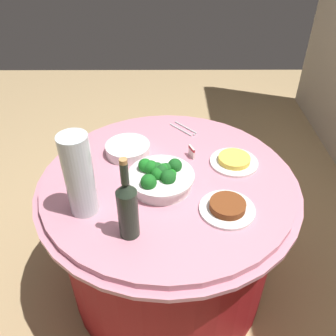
{
  "coord_description": "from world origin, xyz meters",
  "views": [
    {
      "loc": [
        1.22,
        -0.01,
        1.73
      ],
      "look_at": [
        0.0,
        0.0,
        0.79
      ],
      "focal_mm": 38.3,
      "sensor_mm": 36.0,
      "label": 1
    }
  ],
  "objects_px": {
    "plate_stack": "(128,149)",
    "serving_tongs": "(184,129)",
    "food_plate_stir_fry": "(227,207)",
    "broccoli_bowl": "(160,177)",
    "wine_bottle": "(128,208)",
    "label_placard_front": "(192,151)",
    "decorative_fruit_vase": "(80,180)",
    "food_plate_fried_egg": "(234,161)"
  },
  "relations": [
    {
      "from": "plate_stack",
      "to": "wine_bottle",
      "type": "bearing_deg",
      "value": 5.48
    },
    {
      "from": "wine_bottle",
      "to": "label_placard_front",
      "type": "height_order",
      "value": "wine_bottle"
    },
    {
      "from": "broccoli_bowl",
      "to": "decorative_fruit_vase",
      "type": "height_order",
      "value": "decorative_fruit_vase"
    },
    {
      "from": "serving_tongs",
      "to": "food_plate_stir_fry",
      "type": "relative_size",
      "value": 0.67
    },
    {
      "from": "food_plate_fried_egg",
      "to": "food_plate_stir_fry",
      "type": "height_order",
      "value": "food_plate_stir_fry"
    },
    {
      "from": "plate_stack",
      "to": "decorative_fruit_vase",
      "type": "xyz_separation_m",
      "value": [
        0.38,
        -0.14,
        0.12
      ]
    },
    {
      "from": "decorative_fruit_vase",
      "to": "food_plate_stir_fry",
      "type": "xyz_separation_m",
      "value": [
        0.01,
        0.56,
        -0.13
      ]
    },
    {
      "from": "wine_bottle",
      "to": "serving_tongs",
      "type": "xyz_separation_m",
      "value": [
        -0.72,
        0.23,
        -0.12
      ]
    },
    {
      "from": "broccoli_bowl",
      "to": "wine_bottle",
      "type": "xyz_separation_m",
      "value": [
        0.27,
        -0.11,
        0.08
      ]
    },
    {
      "from": "plate_stack",
      "to": "serving_tongs",
      "type": "distance_m",
      "value": 0.35
    },
    {
      "from": "broccoli_bowl",
      "to": "food_plate_stir_fry",
      "type": "xyz_separation_m",
      "value": [
        0.15,
        0.26,
        -0.03
      ]
    },
    {
      "from": "plate_stack",
      "to": "label_placard_front",
      "type": "relative_size",
      "value": 3.82
    },
    {
      "from": "broccoli_bowl",
      "to": "food_plate_stir_fry",
      "type": "height_order",
      "value": "broccoli_bowl"
    },
    {
      "from": "plate_stack",
      "to": "food_plate_fried_egg",
      "type": "xyz_separation_m",
      "value": [
        0.08,
        0.49,
        -0.01
      ]
    },
    {
      "from": "plate_stack",
      "to": "decorative_fruit_vase",
      "type": "distance_m",
      "value": 0.42
    },
    {
      "from": "food_plate_fried_egg",
      "to": "broccoli_bowl",
      "type": "bearing_deg",
      "value": -64.83
    },
    {
      "from": "food_plate_stir_fry",
      "to": "wine_bottle",
      "type": "bearing_deg",
      "value": -72.62
    },
    {
      "from": "broccoli_bowl",
      "to": "decorative_fruit_vase",
      "type": "distance_m",
      "value": 0.34
    },
    {
      "from": "wine_bottle",
      "to": "food_plate_fried_egg",
      "type": "distance_m",
      "value": 0.63
    },
    {
      "from": "broccoli_bowl",
      "to": "label_placard_front",
      "type": "height_order",
      "value": "broccoli_bowl"
    },
    {
      "from": "broccoli_bowl",
      "to": "food_plate_stir_fry",
      "type": "bearing_deg",
      "value": 60.18
    },
    {
      "from": "decorative_fruit_vase",
      "to": "food_plate_fried_egg",
      "type": "distance_m",
      "value": 0.71
    },
    {
      "from": "plate_stack",
      "to": "food_plate_fried_egg",
      "type": "bearing_deg",
      "value": 80.63
    },
    {
      "from": "food_plate_stir_fry",
      "to": "label_placard_front",
      "type": "height_order",
      "value": "label_placard_front"
    },
    {
      "from": "broccoli_bowl",
      "to": "plate_stack",
      "type": "xyz_separation_m",
      "value": [
        -0.24,
        -0.16,
        -0.02
      ]
    },
    {
      "from": "plate_stack",
      "to": "food_plate_stir_fry",
      "type": "distance_m",
      "value": 0.57
    },
    {
      "from": "food_plate_stir_fry",
      "to": "broccoli_bowl",
      "type": "bearing_deg",
      "value": -119.82
    },
    {
      "from": "label_placard_front",
      "to": "broccoli_bowl",
      "type": "bearing_deg",
      "value": -34.29
    },
    {
      "from": "decorative_fruit_vase",
      "to": "label_placard_front",
      "type": "relative_size",
      "value": 6.18
    },
    {
      "from": "food_plate_fried_egg",
      "to": "food_plate_stir_fry",
      "type": "relative_size",
      "value": 1.0
    },
    {
      "from": "plate_stack",
      "to": "food_plate_stir_fry",
      "type": "relative_size",
      "value": 0.95
    },
    {
      "from": "broccoli_bowl",
      "to": "wine_bottle",
      "type": "relative_size",
      "value": 0.83
    },
    {
      "from": "plate_stack",
      "to": "wine_bottle",
      "type": "relative_size",
      "value": 0.62
    },
    {
      "from": "wine_bottle",
      "to": "decorative_fruit_vase",
      "type": "bearing_deg",
      "value": -124.45
    },
    {
      "from": "broccoli_bowl",
      "to": "plate_stack",
      "type": "relative_size",
      "value": 1.33
    },
    {
      "from": "food_plate_stir_fry",
      "to": "plate_stack",
      "type": "bearing_deg",
      "value": -132.9
    },
    {
      "from": "food_plate_stir_fry",
      "to": "label_placard_front",
      "type": "xyz_separation_m",
      "value": [
        -0.36,
        -0.12,
        0.01
      ]
    },
    {
      "from": "decorative_fruit_vase",
      "to": "food_plate_fried_egg",
      "type": "relative_size",
      "value": 1.55
    },
    {
      "from": "decorative_fruit_vase",
      "to": "label_placard_front",
      "type": "height_order",
      "value": "decorative_fruit_vase"
    },
    {
      "from": "plate_stack",
      "to": "food_plate_fried_egg",
      "type": "relative_size",
      "value": 0.95
    },
    {
      "from": "label_placard_front",
      "to": "food_plate_fried_egg",
      "type": "bearing_deg",
      "value": 74.76
    },
    {
      "from": "broccoli_bowl",
      "to": "label_placard_front",
      "type": "distance_m",
      "value": 0.26
    }
  ]
}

